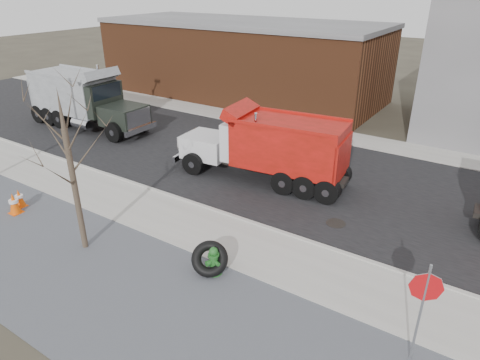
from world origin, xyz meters
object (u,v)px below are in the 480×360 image
Objects in this scene: fire_hydrant at (214,262)px; dump_truck_red_b at (269,145)px; dump_truck_grey at (84,97)px; truck_tire at (210,259)px; stop_sign at (424,297)px.

dump_truck_red_b is (-1.89, 6.46, 1.19)m from fire_hydrant.
truck_tire is at bearing -27.54° from dump_truck_grey.
truck_tire is 0.19× the size of dump_truck_grey.
dump_truck_grey is at bearing 174.69° from fire_hydrant.
truck_tire is 6.79m from dump_truck_red_b.
dump_truck_grey reaches higher than dump_truck_red_b.
truck_tire is (-0.13, -0.01, 0.06)m from fire_hydrant.
fire_hydrant is 0.12× the size of dump_truck_red_b.
fire_hydrant is 16.06m from dump_truck_grey.
stop_sign is at bearing 20.18° from fire_hydrant.
stop_sign is (5.58, -0.08, 1.37)m from fire_hydrant.
fire_hydrant is 0.35× the size of stop_sign.
truck_tire is at bearing -154.65° from fire_hydrant.
dump_truck_red_b is (-7.47, 6.54, -0.19)m from stop_sign.
truck_tire is at bearing 99.09° from dump_truck_red_b.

